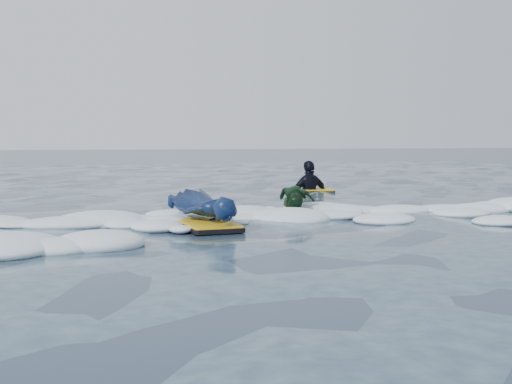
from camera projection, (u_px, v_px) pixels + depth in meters
ground at (305, 233)px, 7.83m from camera, size 120.00×120.00×0.00m
foam_band at (281, 222)px, 8.83m from camera, size 12.00×3.10×0.30m
prone_woman_unit at (205, 209)px, 8.39m from camera, size 0.96×1.84×0.46m
prone_child_unit at (297, 200)px, 9.71m from camera, size 0.85×1.22×0.43m
waiting_rider_unit at (310, 196)px, 13.57m from camera, size 1.13×0.80×1.54m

